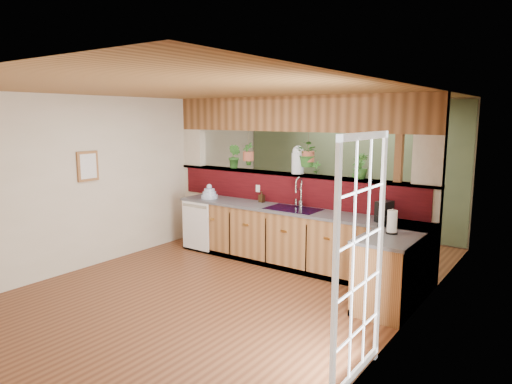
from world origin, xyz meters
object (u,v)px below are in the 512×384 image
Objects in this scene: paper_towel at (392,222)px; shelving_console at (333,207)px; soap_dispenser at (262,197)px; glass_jar at (298,160)px; faucet at (299,191)px; dish_stack at (209,194)px; coffee_maker at (384,212)px.

paper_towel reaches higher than shelving_console.
soap_dispenser is 0.41× the size of glass_jar.
faucet is 0.31× the size of shelving_console.
glass_jar is at bearing 126.51° from faucet.
dish_stack is 1.67m from glass_jar.
soap_dispenser is at bearing -168.24° from coffee_maker.
shelving_console is at bearing 145.43° from coffee_maker.
faucet is at bearing -87.80° from shelving_console.
faucet is at bearing -1.38° from soap_dispenser.
paper_towel is 0.69× the size of glass_jar.
coffee_maker reaches higher than dish_stack.
glass_jar reaches higher than shelving_console.
glass_jar is (-0.16, 0.22, 0.45)m from faucet.
coffee_maker is 0.18× the size of shelving_console.
glass_jar is 0.28× the size of shelving_console.
glass_jar reaches higher than coffee_maker.
dish_stack is at bearing -126.88° from shelving_console.
glass_jar is at bearing 20.15° from soap_dispenser.
coffee_maker is at bearing -4.99° from soap_dispenser.
shelving_console is at bearing 126.83° from paper_towel.
shelving_console is (1.21, 2.33, -0.48)m from dish_stack.
faucet is at bearing 156.71° from paper_towel.
shelving_console is (-0.27, 1.90, -1.11)m from glass_jar.
shelving_console is (-2.14, 2.85, -0.54)m from paper_towel.
shelving_console is (-1.83, 2.29, -0.53)m from coffee_maker.
dish_stack is at bearing -172.74° from faucet.
glass_jar is (1.48, 0.43, 0.63)m from dish_stack.
paper_towel is (3.35, -0.52, 0.06)m from dish_stack.
coffee_maker is at bearing 0.80° from dish_stack.
coffee_maker is at bearing -6.83° from faucet.
soap_dispenser is 2.18m from shelving_console.
faucet is 1.67m from dish_stack.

